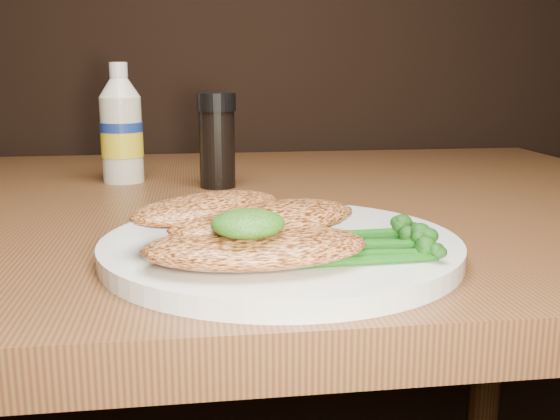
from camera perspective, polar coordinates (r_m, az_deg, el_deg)
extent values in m
cylinder|color=white|center=(0.52, 0.06, -3.27)|extent=(0.29, 0.29, 0.01)
ellipsoid|color=#D67E44|center=(0.45, -2.09, -3.22)|extent=(0.16, 0.09, 0.03)
ellipsoid|color=#D67E44|center=(0.49, -1.28, -0.86)|extent=(0.18, 0.14, 0.02)
ellipsoid|color=#D67E44|center=(0.51, -6.36, 0.17)|extent=(0.15, 0.13, 0.02)
ellipsoid|color=#133708|center=(0.43, -2.83, -1.20)|extent=(0.06, 0.05, 0.02)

